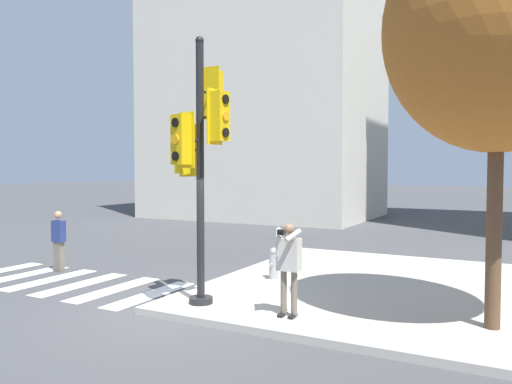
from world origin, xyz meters
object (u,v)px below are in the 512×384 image
at_px(street_tree, 498,28).
at_px(pedestrian_distant, 59,240).
at_px(traffic_signal_pole, 200,145).
at_px(person_photographer, 289,261).
at_px(fire_hydrant, 273,263).

bearing_deg(street_tree, pedestrian_distant, 178.08).
bearing_deg(street_tree, traffic_signal_pole, -169.56).
bearing_deg(person_photographer, traffic_signal_pole, 179.75).
distance_m(traffic_signal_pole, pedestrian_distant, 5.96).
bearing_deg(pedestrian_distant, traffic_signal_pole, -13.35).
distance_m(pedestrian_distant, street_tree, 11.13).
height_order(traffic_signal_pole, fire_hydrant, traffic_signal_pole).
relative_size(traffic_signal_pole, pedestrian_distant, 3.15).
height_order(traffic_signal_pole, street_tree, street_tree).
bearing_deg(fire_hydrant, street_tree, -19.05).
relative_size(traffic_signal_pole, street_tree, 0.75).
height_order(person_photographer, fire_hydrant, person_photographer).
bearing_deg(traffic_signal_pole, street_tree, 10.44).
bearing_deg(fire_hydrant, pedestrian_distant, -167.34).
height_order(person_photographer, pedestrian_distant, person_photographer).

